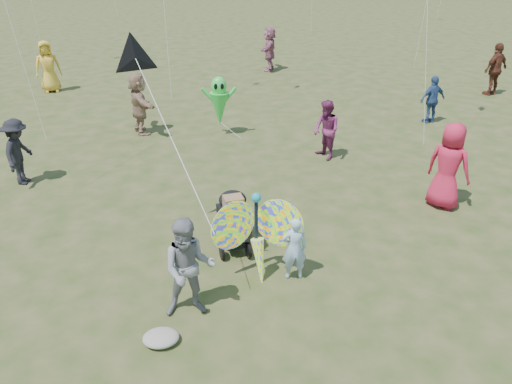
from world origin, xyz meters
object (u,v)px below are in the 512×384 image
(adult_man, at_px, (189,268))
(crowd_d, at_px, (139,103))
(jogging_stroller, at_px, (233,218))
(crowd_a, at_px, (449,166))
(crowd_b, at_px, (19,152))
(butterfly_kite, at_px, (257,236))
(crowd_c, at_px, (433,100))
(crowd_j, at_px, (270,49))
(crowd_h, at_px, (495,69))
(child_girl, at_px, (294,248))
(crowd_e, at_px, (326,130))
(crowd_g, at_px, (48,67))
(alien_kite, at_px, (219,103))

(adult_man, xyz_separation_m, crowd_d, (-1.65, 8.27, 0.09))
(jogging_stroller, bearing_deg, crowd_a, 3.18)
(crowd_b, relative_size, butterfly_kite, 0.89)
(crowd_b, bearing_deg, jogging_stroller, -117.91)
(crowd_c, height_order, butterfly_kite, butterfly_kite)
(crowd_a, xyz_separation_m, crowd_d, (-6.98, 5.28, -0.03))
(crowd_b, xyz_separation_m, crowd_j, (7.13, 10.91, 0.15))
(crowd_h, xyz_separation_m, jogging_stroller, (-10.11, -9.46, -0.33))
(child_girl, height_order, jogging_stroller, child_girl)
(child_girl, xyz_separation_m, crowd_a, (3.62, 2.26, 0.35))
(crowd_h, bearing_deg, crowd_a, 31.71)
(crowd_e, bearing_deg, crowd_d, -135.79)
(child_girl, relative_size, crowd_a, 0.62)
(crowd_a, distance_m, jogging_stroller, 4.74)
(crowd_e, bearing_deg, butterfly_kite, -44.27)
(crowd_d, relative_size, crowd_g, 0.95)
(child_girl, relative_size, adult_man, 0.71)
(crowd_c, relative_size, alien_kite, 0.85)
(jogging_stroller, xyz_separation_m, alien_kite, (-0.07, 6.05, 0.36))
(crowd_a, bearing_deg, crowd_j, -32.97)
(crowd_g, bearing_deg, alien_kite, -57.69)
(adult_man, relative_size, crowd_a, 0.87)
(crowd_c, bearing_deg, crowd_j, -76.19)
(child_girl, height_order, crowd_g, crowd_g)
(crowd_b, bearing_deg, child_girl, -120.74)
(crowd_e, bearing_deg, crowd_j, 161.69)
(crowd_g, bearing_deg, jogging_stroller, -77.99)
(crowd_a, distance_m, crowd_g, 14.96)
(crowd_h, bearing_deg, crowd_b, -1.79)
(crowd_a, distance_m, crowd_d, 8.75)
(adult_man, distance_m, crowd_d, 8.44)
(crowd_d, distance_m, alien_kite, 2.37)
(crowd_a, relative_size, crowd_d, 1.04)
(crowd_e, distance_m, alien_kite, 3.37)
(jogging_stroller, relative_size, butterfly_kite, 0.62)
(crowd_a, xyz_separation_m, crowd_b, (-9.37, 2.03, -0.15))
(child_girl, bearing_deg, crowd_d, -67.32)
(child_girl, relative_size, crowd_b, 0.74)
(crowd_b, distance_m, crowd_c, 11.83)
(child_girl, xyz_separation_m, crowd_j, (1.39, 15.20, 0.35))
(crowd_c, distance_m, butterfly_kite, 9.77)
(crowd_g, distance_m, crowd_j, 9.07)
(crowd_b, bearing_deg, butterfly_kite, -123.18)
(crowd_g, relative_size, jogging_stroller, 1.72)
(jogging_stroller, bearing_deg, crowd_h, 31.66)
(crowd_j, bearing_deg, crowd_e, 16.40)
(crowd_a, xyz_separation_m, alien_kite, (-4.65, 4.86, 0.03))
(adult_man, distance_m, crowd_a, 6.11)
(crowd_b, distance_m, crowd_e, 7.45)
(crowd_j, bearing_deg, crowd_b, -18.33)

